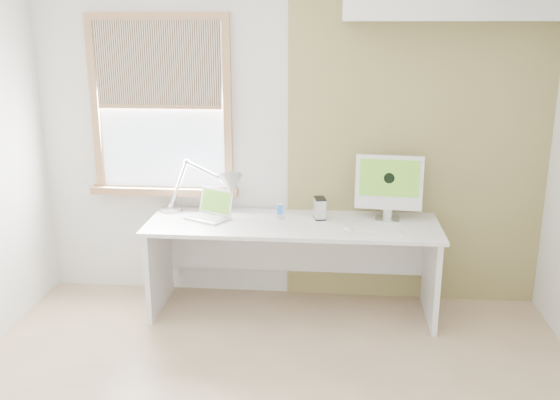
# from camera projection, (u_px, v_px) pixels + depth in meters

# --- Properties ---
(room) EXTENTS (4.04, 3.54, 2.64)m
(room) POSITION_uv_depth(u_px,v_px,m) (262.00, 200.00, 3.14)
(room) COLOR tan
(room) RESTS_ON ground
(accent_wall) EXTENTS (2.00, 0.02, 2.60)m
(accent_wall) POSITION_uv_depth(u_px,v_px,m) (417.00, 141.00, 4.72)
(accent_wall) COLOR olive
(accent_wall) RESTS_ON room
(window) EXTENTS (1.20, 0.14, 1.42)m
(window) POSITION_uv_depth(u_px,v_px,m) (161.00, 107.00, 4.80)
(window) COLOR #986A44
(window) RESTS_ON room
(desk) EXTENTS (2.20, 0.70, 0.73)m
(desk) POSITION_uv_depth(u_px,v_px,m) (293.00, 244.00, 4.73)
(desk) COLOR white
(desk) RESTS_ON room
(desk_lamp) EXTENTS (0.74, 0.37, 0.43)m
(desk_lamp) POSITION_uv_depth(u_px,v_px,m) (219.00, 188.00, 4.73)
(desk_lamp) COLOR silver
(desk_lamp) RESTS_ON desk
(laptop) EXTENTS (0.39, 0.36, 0.22)m
(laptop) POSITION_uv_depth(u_px,v_px,m) (211.00, 211.00, 4.72)
(laptop) COLOR silver
(laptop) RESTS_ON desk
(phone_dock) EXTENTS (0.07, 0.07, 0.12)m
(phone_dock) POSITION_uv_depth(u_px,v_px,m) (280.00, 214.00, 4.70)
(phone_dock) COLOR silver
(phone_dock) RESTS_ON desk
(external_drive) EXTENTS (0.10, 0.14, 0.17)m
(external_drive) POSITION_uv_depth(u_px,v_px,m) (320.00, 208.00, 4.69)
(external_drive) COLOR silver
(external_drive) RESTS_ON desk
(imac) EXTENTS (0.51, 0.18, 0.50)m
(imac) POSITION_uv_depth(u_px,v_px,m) (389.00, 184.00, 4.63)
(imac) COLOR silver
(imac) RESTS_ON desk
(keyboard) EXTENTS (0.43, 0.14, 0.02)m
(keyboard) POSITION_uv_depth(u_px,v_px,m) (373.00, 232.00, 4.38)
(keyboard) COLOR white
(keyboard) RESTS_ON desk
(mouse) EXTENTS (0.08, 0.12, 0.03)m
(mouse) POSITION_uv_depth(u_px,v_px,m) (349.00, 229.00, 4.42)
(mouse) COLOR white
(mouse) RESTS_ON desk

